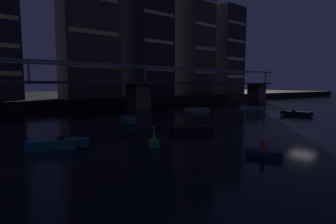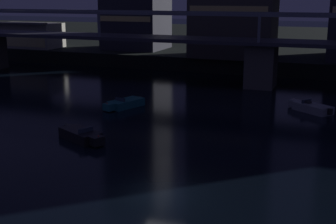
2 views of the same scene
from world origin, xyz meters
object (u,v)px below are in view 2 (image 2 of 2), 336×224
Objects in this scene: speedboat_near_center at (311,108)px; river_bridge at (262,52)px; speedboat_mid_left at (125,104)px; waterfront_pavilion at (28,35)px; speedboat_near_left at (82,135)px.

river_bridge is at bearing 121.95° from speedboat_near_center.
waterfront_pavilion is at bearing 139.51° from speedboat_mid_left.
speedboat_near_center is at bearing -24.20° from waterfront_pavilion.
river_bridge reaches higher than speedboat_mid_left.
speedboat_near_left is at bearing -81.89° from speedboat_mid_left.
speedboat_near_center and speedboat_mid_left have the same top height.
waterfront_pavilion reaches higher than speedboat_near_center.
river_bridge is at bearing 54.76° from speedboat_mid_left.
waterfront_pavilion is at bearing 155.80° from speedboat_near_center.
waterfront_pavilion is 56.64m from speedboat_near_center.
speedboat_near_left is (34.65, -39.59, -4.02)m from waterfront_pavilion.
speedboat_mid_left is (33.02, -28.19, -4.02)m from waterfront_pavilion.
river_bridge reaches higher than speedboat_near_center.
waterfront_pavilion is 2.51× the size of speedboat_near_left.
speedboat_near_left and speedboat_near_center have the same top height.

